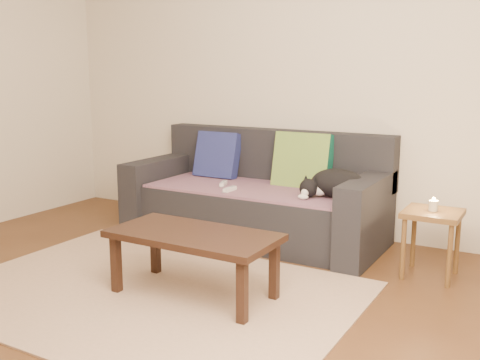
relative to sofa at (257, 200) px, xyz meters
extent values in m
plane|color=brown|center=(0.00, -1.57, -0.31)|extent=(4.50, 4.50, 0.00)
cube|color=beige|center=(0.00, 0.43, 0.99)|extent=(4.50, 0.04, 2.60)
cube|color=#232328|center=(0.00, -0.07, -0.10)|extent=(1.70, 0.78, 0.42)
cube|color=#232328|center=(0.00, 0.33, 0.34)|extent=(2.10, 0.18, 0.45)
cube|color=#232328|center=(-0.95, -0.07, -0.01)|extent=(0.20, 0.90, 0.60)
cube|color=#232328|center=(0.95, -0.07, -0.01)|extent=(0.20, 0.90, 0.60)
cube|color=#44284B|center=(0.00, -0.09, 0.12)|extent=(1.66, 0.74, 0.02)
cube|color=#13124E|center=(-0.49, 0.17, 0.32)|extent=(0.40, 0.21, 0.42)
cube|color=#0D5544|center=(0.33, 0.17, 0.32)|extent=(0.48, 0.22, 0.49)
ellipsoid|color=black|center=(0.73, -0.10, 0.24)|extent=(0.41, 0.31, 0.21)
sphere|color=black|center=(0.55, -0.22, 0.20)|extent=(0.14, 0.14, 0.14)
sphere|color=white|center=(0.55, -0.28, 0.18)|extent=(0.06, 0.06, 0.06)
ellipsoid|color=black|center=(0.89, -0.20, 0.17)|extent=(0.16, 0.06, 0.05)
cube|color=white|center=(-0.23, -0.15, 0.15)|extent=(0.08, 0.15, 0.03)
cube|color=white|center=(-0.08, -0.31, 0.15)|extent=(0.04, 0.15, 0.03)
cube|color=brown|center=(1.45, -0.24, 0.13)|extent=(0.36, 0.36, 0.04)
cylinder|color=brown|center=(1.30, -0.39, -0.10)|extent=(0.03, 0.03, 0.42)
cylinder|color=brown|center=(1.59, -0.39, -0.10)|extent=(0.03, 0.03, 0.42)
cylinder|color=brown|center=(1.30, -0.10, -0.10)|extent=(0.03, 0.03, 0.42)
cylinder|color=brown|center=(1.59, -0.10, -0.10)|extent=(0.03, 0.03, 0.42)
cylinder|color=beige|center=(1.45, -0.24, 0.18)|extent=(0.06, 0.06, 0.07)
sphere|color=#FFBF59|center=(1.45, -0.24, 0.23)|extent=(0.02, 0.02, 0.02)
cube|color=tan|center=(0.00, -1.42, -0.30)|extent=(2.50, 1.80, 0.01)
cube|color=black|center=(0.27, -1.32, 0.08)|extent=(1.02, 0.51, 0.04)
cube|color=black|center=(-0.18, -1.51, -0.12)|extent=(0.05, 0.05, 0.37)
cube|color=black|center=(0.72, -1.51, -0.12)|extent=(0.05, 0.05, 0.37)
cube|color=black|center=(-0.18, -1.12, -0.12)|extent=(0.05, 0.05, 0.37)
cube|color=black|center=(0.72, -1.12, -0.12)|extent=(0.05, 0.05, 0.37)
camera|label=1|loc=(2.14, -4.00, 1.05)|focal=42.00mm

